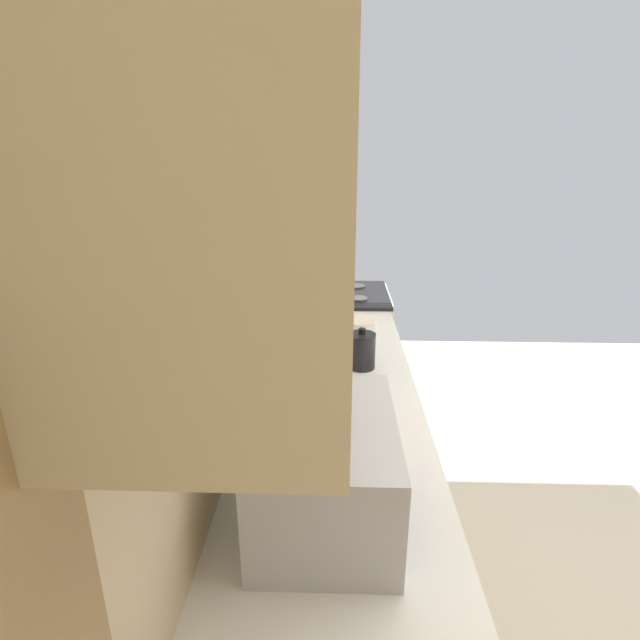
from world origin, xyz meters
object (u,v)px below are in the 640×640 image
at_px(kettle, 361,350).
at_px(oven_range, 338,361).
at_px(microwave, 326,467).
at_px(bowl, 357,325).

bearing_deg(kettle, oven_range, 4.91).
bearing_deg(oven_range, kettle, -175.09).
distance_m(oven_range, kettle, 1.18).
relative_size(microwave, bowl, 2.78).
xyz_separation_m(oven_range, kettle, (-1.05, -0.09, 0.52)).
height_order(oven_range, bowl, oven_range).
xyz_separation_m(oven_range, microwave, (-1.93, 0.04, 0.58)).
height_order(bowl, kettle, kettle).
bearing_deg(microwave, oven_range, -1.14).
relative_size(oven_range, kettle, 6.33).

